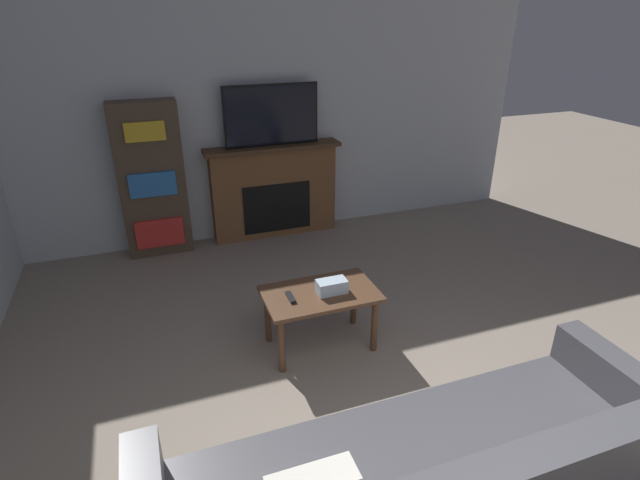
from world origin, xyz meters
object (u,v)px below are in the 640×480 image
object	(u,v)px
tv	(271,115)
coffee_table	(320,301)
fireplace	(274,190)
bookshelf	(152,181)

from	to	relation	value
tv	coffee_table	world-z (taller)	tv
fireplace	coffee_table	distance (m)	2.18
coffee_table	bookshelf	xyz separation A→B (m)	(-1.04, 2.14, 0.39)
fireplace	tv	distance (m)	0.83
tv	bookshelf	distance (m)	1.39
tv	bookshelf	size ratio (longest dim) A/B	0.64
tv	fireplace	bearing A→B (deg)	90.00
tv	coffee_table	distance (m)	2.36
fireplace	coffee_table	size ratio (longest dim) A/B	1.76
fireplace	tv	world-z (taller)	tv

